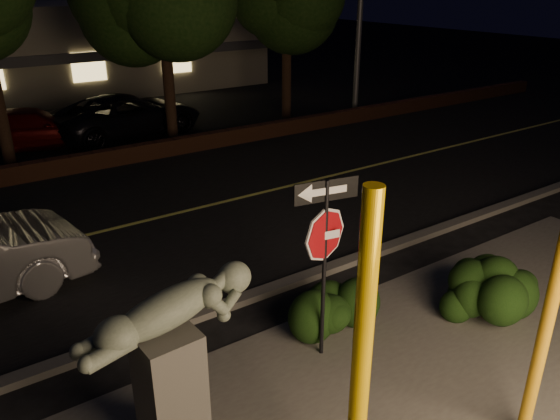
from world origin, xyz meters
The scene contains 16 objects.
ground centered at (0.00, 10.00, 0.00)m, with size 90.00×90.00×0.00m, color black.
road centered at (0.00, 7.00, 0.01)m, with size 80.00×8.00×0.01m, color black.
lane_marking centered at (0.00, 7.00, 0.02)m, with size 80.00×0.12×0.01m, color #C1BD4D.
curb centered at (0.00, 2.90, 0.06)m, with size 80.00×0.25×0.12m, color #4C4944.
brick_wall centered at (0.00, 11.30, 0.25)m, with size 40.00×0.35×0.50m, color #422315.
parking_lot centered at (0.00, 17.00, 0.01)m, with size 40.00×12.00×0.01m, color black.
building centered at (0.00, 24.99, 2.00)m, with size 22.00×10.20×4.00m.
yellow_pole_left centered at (-1.76, -1.11, 1.79)m, with size 0.18×0.18×3.58m, color yellow.
yellow_pole_right centered at (0.65, -1.46, 1.48)m, with size 0.15×0.15×2.96m, color yellow.
signpost centered at (-0.41, 1.09, 1.91)m, with size 0.90×0.21×2.69m.
sculpture centered at (-2.84, 0.67, 1.33)m, with size 2.02×0.66×2.16m.
hedge_center centered at (0.04, 1.53, 0.47)m, with size 1.79×0.84×0.93m, color black.
hedge_right centered at (2.28, 0.63, 0.53)m, with size 1.62×0.87×1.06m, color black.
hedge_far_right centered at (2.70, 0.12, 0.46)m, with size 1.34×0.84×0.93m, color black.
parked_car_darkred centered at (-1.53, 14.45, 0.63)m, with size 1.77×4.36×1.26m, color #440606.
parked_car_dark centered at (1.51, 14.25, 0.72)m, with size 2.39×5.18×1.44m, color black.
Camera 1 is at (-4.56, -3.93, 5.05)m, focal length 35.00 mm.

